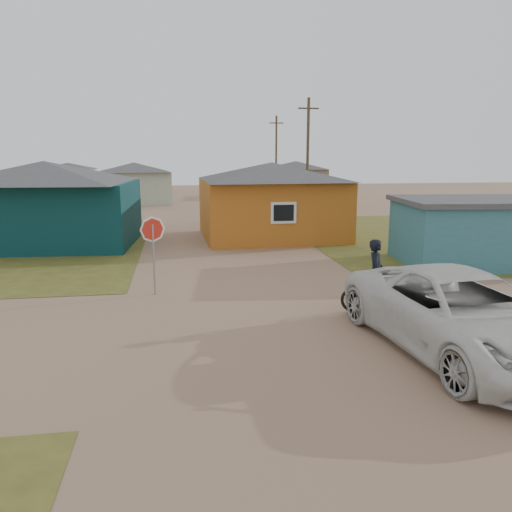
% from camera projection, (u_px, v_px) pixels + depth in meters
% --- Properties ---
extents(ground, '(120.00, 120.00, 0.00)m').
position_uv_depth(ground, '(277.00, 331.00, 12.37)').
color(ground, '#957056').
extents(grass_ne, '(20.00, 18.00, 0.00)m').
position_uv_depth(grass_ne, '(482.00, 235.00, 27.09)').
color(grass_ne, brown).
rests_on(grass_ne, ground).
extents(house_teal, '(8.93, 7.08, 4.00)m').
position_uv_depth(house_teal, '(47.00, 202.00, 23.73)').
color(house_teal, '#082D30').
rests_on(house_teal, ground).
extents(house_yellow, '(7.72, 6.76, 3.90)m').
position_uv_depth(house_yellow, '(271.00, 199.00, 25.90)').
color(house_yellow, '#B7631C').
rests_on(house_yellow, ground).
extents(shed_turquoise, '(6.71, 4.93, 2.60)m').
position_uv_depth(shed_turquoise, '(479.00, 231.00, 19.85)').
color(shed_turquoise, '#38717B').
rests_on(shed_turquoise, ground).
extents(house_pale_west, '(7.04, 6.15, 3.60)m').
position_uv_depth(house_pale_west, '(135.00, 182.00, 43.99)').
color(house_pale_west, '#ACBBA1').
rests_on(house_pale_west, ground).
extents(house_beige_east, '(6.95, 6.05, 3.60)m').
position_uv_depth(house_beige_east, '(296.00, 178.00, 52.24)').
color(house_beige_east, gray).
rests_on(house_beige_east, ground).
extents(house_pale_north, '(6.28, 5.81, 3.40)m').
position_uv_depth(house_pale_north, '(69.00, 178.00, 54.40)').
color(house_pale_north, '#ACBBA1').
rests_on(house_pale_north, ground).
extents(utility_pole_near, '(1.40, 0.20, 8.00)m').
position_uv_depth(utility_pole_near, '(308.00, 157.00, 33.83)').
color(utility_pole_near, brown).
rests_on(utility_pole_near, ground).
extents(utility_pole_far, '(1.40, 0.20, 8.00)m').
position_uv_depth(utility_pole_far, '(276.00, 156.00, 49.46)').
color(utility_pole_far, brown).
rests_on(utility_pole_far, ground).
extents(stop_sign, '(0.81, 0.06, 2.47)m').
position_uv_depth(stop_sign, '(153.00, 237.00, 15.23)').
color(stop_sign, gray).
rests_on(stop_sign, ground).
extents(cyclist, '(1.90, 1.11, 2.07)m').
position_uv_depth(cyclist, '(375.00, 287.00, 13.59)').
color(cyclist, black).
rests_on(cyclist, ground).
extents(vehicle, '(3.56, 6.71, 1.80)m').
position_uv_depth(vehicle, '(462.00, 314.00, 10.87)').
color(vehicle, silver).
rests_on(vehicle, ground).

